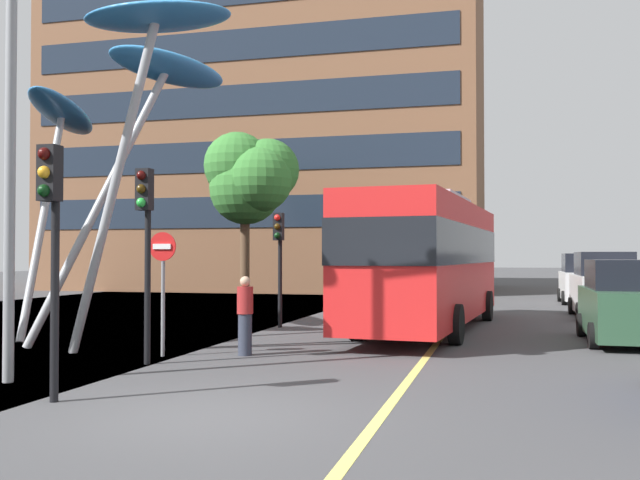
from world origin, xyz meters
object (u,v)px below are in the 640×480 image
Objects in this scene: leaf_sculpture at (9,70)px; traffic_light_kerb_near at (51,216)px; pedestrian at (245,316)px; no_entry_sign at (163,274)px; car_far_side at (583,280)px; red_bus at (429,257)px; street_lamp at (32,84)px; car_parked_far at (626,304)px; traffic_light_kerb_far at (145,223)px; traffic_light_island_mid at (279,244)px; car_side_street at (604,287)px.

leaf_sculpture reaches higher than traffic_light_kerb_near.
pedestrian is 0.64× the size of no_entry_sign.
pedestrian is 1.93m from no_entry_sign.
car_far_side is at bearing 68.30° from traffic_light_kerb_near.
red_bus reaches higher than car_far_side.
car_parked_far is at bearing 38.19° from street_lamp.
red_bus is at bearing 53.99° from no_entry_sign.
pedestrian is at bearing 79.51° from traffic_light_kerb_near.
car_far_side is at bearing 64.50° from street_lamp.
street_lamp is (3.55, -3.91, -1.47)m from leaf_sculpture.
red_bus is 3.05× the size of traffic_light_kerb_far.
car_parked_far is 1.61× the size of no_entry_sign.
traffic_light_kerb_near is 3.56m from traffic_light_kerb_far.
no_entry_sign is at bearing -117.73° from car_far_side.
car_parked_far is at bearing -8.79° from traffic_light_island_mid.
traffic_light_kerb_near reaches higher than pedestrian.
leaf_sculpture is 19.15m from car_side_street.
red_bus is at bearing -134.76° from car_side_street.
traffic_light_island_mid is at bearing 90.48° from traffic_light_kerb_near.
street_lamp is (-10.39, -8.17, 4.00)m from car_parked_far.
traffic_light_kerb_near is at bearing -82.29° from no_entry_sign.
car_side_street is at bearing 38.65° from leaf_sculpture.
leaf_sculpture is at bearing 172.76° from no_entry_sign.
car_parked_far is at bearing 46.13° from traffic_light_kerb_near.
traffic_light_kerb_near reaches higher than no_entry_sign.
red_bus is at bearing 158.80° from car_parked_far.
pedestrian is at bearing -114.57° from car_far_side.
traffic_light_island_mid is 0.43× the size of street_lamp.
traffic_light_kerb_far reaches higher than traffic_light_kerb_near.
car_far_side is 0.49× the size of street_lamp.
traffic_light_island_mid is at bearing -173.79° from red_bus.
car_side_street is 0.58× the size of street_lamp.
car_side_street is at bearing 52.90° from traffic_light_kerb_far.
red_bus reaches higher than traffic_light_kerb_far.
car_far_side reaches higher than pedestrian.
traffic_light_kerb_near is 5.65m from pedestrian.
leaf_sculpture is at bearing -127.33° from car_far_side.
leaf_sculpture is 2.93× the size of traffic_light_kerb_far.
pedestrian is (-3.25, -6.09, -1.24)m from red_bus.
street_lamp is 4.64× the size of pedestrian.
leaf_sculpture is 6.65× the size of pedestrian.
traffic_light_kerb_near is at bearing -47.07° from leaf_sculpture.
traffic_light_kerb_near is at bearing -44.89° from street_lamp.
leaf_sculpture is 1.43× the size of street_lamp.
leaf_sculpture is at bearing 132.93° from traffic_light_kerb_near.
red_bus is 3.13× the size of traffic_light_kerb_near.
car_side_street is 1.17× the size of car_far_side.
traffic_light_kerb_far reaches higher than car_parked_far.
red_bus reaches higher than car_parked_far.
traffic_light_island_mid is 6.27m from no_entry_sign.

